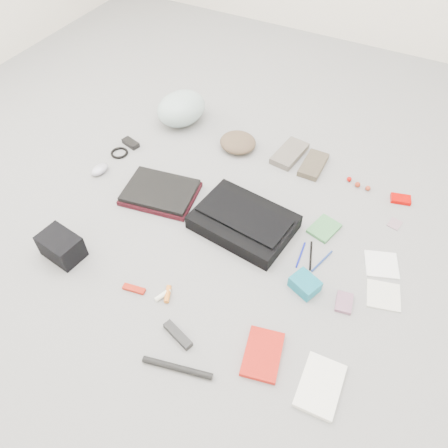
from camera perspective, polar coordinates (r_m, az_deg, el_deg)
The scene contains 33 objects.
ground_plane at distance 1.95m, azimuth 0.00°, elevation -0.97°, with size 4.00×4.00×0.00m, color gray.
messenger_bag at distance 1.94m, azimuth 2.58°, elevation 0.27°, with size 0.43×0.30×0.07m, color black.
bag_flap at distance 1.91m, azimuth 2.62°, elevation 1.08°, with size 0.40×0.18×0.01m, color black.
laptop_sleeve at distance 2.12m, azimuth -8.29°, elevation 3.93°, with size 0.34×0.25×0.02m, color #390C13.
laptop at distance 2.10m, azimuth -8.36°, elevation 4.37°, with size 0.33×0.24×0.02m, color black.
bike_helmet at distance 2.52m, azimuth -5.60°, elevation 14.80°, with size 0.23×0.29×0.18m, color #ADCAC7.
beanie at distance 2.35m, azimuth 1.83°, elevation 10.61°, with size 0.20×0.19×0.07m, color brown.
mitten_left at distance 2.33m, azimuth 8.56°, elevation 9.10°, with size 0.11×0.23×0.03m, color #6A6258.
mitten_right at distance 2.29m, azimuth 11.58°, elevation 7.59°, with size 0.10×0.20×0.03m, color brown.
power_brick at distance 2.43m, azimuth -12.09°, elevation 10.29°, with size 0.10×0.04×0.03m, color black.
cable_coil at distance 2.39m, azimuth -13.51°, elevation 9.03°, with size 0.09×0.09×0.01m, color black.
mouse at distance 2.30m, azimuth -15.94°, elevation 6.88°, with size 0.06×0.10×0.04m, color #A09FB1.
camera_bag at distance 1.95m, azimuth -20.48°, elevation -2.75°, with size 0.17×0.12×0.11m, color black.
multitool at distance 1.80m, azimuth -11.67°, elevation -8.30°, with size 0.09×0.03×0.01m, color #A81A0B.
toiletry_tube_white at distance 1.76m, azimuth -8.01°, elevation -9.19°, with size 0.02×0.02×0.07m, color white.
toiletry_tube_orange at distance 1.76m, azimuth -7.37°, elevation -9.06°, with size 0.02×0.02×0.07m, color orange.
u_lock at distance 1.66m, azimuth -6.05°, elevation -14.21°, with size 0.13×0.03×0.03m, color black.
bike_pump at distance 1.61m, azimuth -6.10°, elevation -18.17°, with size 0.02×0.02×0.26m, color black.
book_red at distance 1.63m, azimuth 5.07°, elevation -16.57°, with size 0.13×0.19×0.02m, color red.
book_white at distance 1.62m, azimuth 12.45°, elevation -19.92°, with size 0.14×0.20×0.02m, color white.
notepad at distance 2.00m, azimuth 12.94°, elevation -0.57°, with size 0.10×0.14×0.02m, color #3F8046.
pen_blue at distance 1.89m, azimuth 9.98°, elevation -3.98°, with size 0.01×0.01×0.14m, color #0E18A0.
pen_black at distance 1.90m, azimuth 11.27°, elevation -4.06°, with size 0.01×0.01×0.15m, color black.
pen_navy at distance 1.89m, azimuth 12.68°, elevation -4.74°, with size 0.01×0.01×0.14m, color navy.
accordion_wallet at distance 1.78m, azimuth 10.51°, elevation -7.73°, with size 0.11×0.09×0.05m, color #117690.
card_deck at distance 1.79m, azimuth 15.40°, elevation -9.85°, with size 0.06×0.09×0.02m, color gray.
napkin_top at distance 1.95m, azimuth 19.89°, elevation -4.99°, with size 0.13×0.13×0.01m, color white.
napkin_bottom at distance 1.86m, azimuth 20.11°, elevation -8.75°, with size 0.13×0.13×0.01m, color silver.
lollipop_a at distance 2.25m, azimuth 16.03°, elevation 5.65°, with size 0.02×0.02×0.02m, color #C30804.
lollipop_b at distance 2.24m, azimuth 17.05°, elevation 4.95°, with size 0.03×0.03×0.03m, color #992C13.
lollipop_c at distance 2.23m, azimuth 18.29°, elevation 4.46°, with size 0.03×0.03×0.03m, color #AA371D.
altoids_tin at distance 2.24m, azimuth 22.07°, elevation 3.03°, with size 0.09×0.06×0.02m, color #C40300.
stamp_sheet at distance 2.12m, azimuth 21.40°, elevation 0.02°, with size 0.05×0.06×0.00m, color #A37D8D.
Camera 1 is at (0.59, -1.11, 1.49)m, focal length 35.00 mm.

